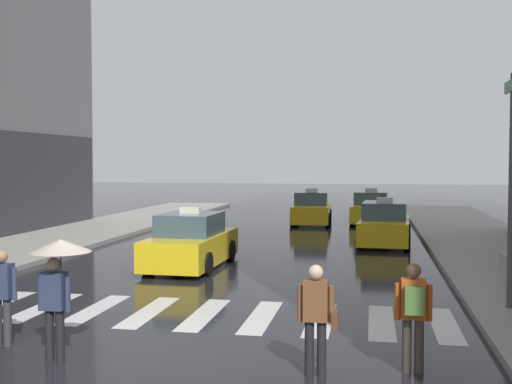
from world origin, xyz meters
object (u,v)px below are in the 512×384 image
at_px(pedestrian_with_umbrella, 58,266).
at_px(taxi_second, 385,225).
at_px(pedestrian_with_handbag, 317,313).
at_px(pedestrian_plain_coat, 2,291).
at_px(taxi_third, 312,209).
at_px(taxi_fourth, 371,209).
at_px(pedestrian_with_backpack, 413,309).
at_px(taxi_lead, 191,243).

bearing_deg(pedestrian_with_umbrella, taxi_second, 70.77).
distance_m(pedestrian_with_handbag, pedestrian_plain_coat, 5.46).
xyz_separation_m(taxi_second, taxi_third, (-3.48, 7.49, 0.00)).
relative_size(taxi_second, pedestrian_with_handbag, 2.81).
relative_size(taxi_third, pedestrian_with_handbag, 2.79).
relative_size(taxi_third, taxi_fourth, 0.99).
height_order(taxi_second, taxi_third, same).
relative_size(pedestrian_with_backpack, pedestrian_plain_coat, 1.00).
xyz_separation_m(taxi_lead, taxi_third, (2.32, 13.81, 0.00)).
bearing_deg(pedestrian_plain_coat, pedestrian_with_backpack, -1.89).
bearing_deg(taxi_lead, pedestrian_with_backpack, -55.62).
xyz_separation_m(taxi_third, pedestrian_plain_coat, (-3.24, -22.23, 0.21)).
height_order(taxi_lead, pedestrian_plain_coat, taxi_lead).
distance_m(taxi_fourth, pedestrian_plain_coat, 23.80).
distance_m(taxi_second, pedestrian_with_backpack, 14.97).
height_order(taxi_third, pedestrian_plain_coat, taxi_third).
height_order(taxi_fourth, pedestrian_plain_coat, taxi_fourth).
bearing_deg(pedestrian_with_backpack, pedestrian_plain_coat, 178.11).
xyz_separation_m(taxi_third, pedestrian_with_handbag, (2.19, -22.81, 0.21)).
bearing_deg(taxi_second, taxi_fourth, 93.50).
bearing_deg(taxi_lead, taxi_third, 80.44).
relative_size(taxi_third, pedestrian_with_backpack, 2.79).
xyz_separation_m(taxi_lead, pedestrian_with_umbrella, (0.45, -9.03, 0.79)).
xyz_separation_m(taxi_second, pedestrian_with_umbrella, (-5.35, -15.35, 0.79)).
bearing_deg(pedestrian_with_handbag, taxi_fourth, 88.09).
distance_m(taxi_fourth, pedestrian_with_umbrella, 24.09).
relative_size(pedestrian_with_umbrella, pedestrian_plain_coat, 1.18).
bearing_deg(taxi_third, pedestrian_with_umbrella, -94.70).
height_order(pedestrian_with_backpack, pedestrian_with_handbag, same).
height_order(taxi_fourth, pedestrian_with_handbag, taxi_fourth).
distance_m(pedestrian_with_umbrella, pedestrian_with_backpack, 5.51).
relative_size(pedestrian_with_backpack, pedestrian_with_handbag, 1.00).
xyz_separation_m(taxi_third, pedestrian_with_umbrella, (-1.88, -22.84, 0.79)).
height_order(taxi_fourth, pedestrian_with_umbrella, pedestrian_with_umbrella).
relative_size(taxi_lead, pedestrian_with_backpack, 2.77).
bearing_deg(pedestrian_plain_coat, taxi_fourth, 74.87).
distance_m(pedestrian_with_backpack, pedestrian_plain_coat, 6.84).
bearing_deg(taxi_third, pedestrian_plain_coat, -98.29).
height_order(taxi_lead, taxi_fourth, same).
distance_m(taxi_fourth, pedestrian_with_backpack, 23.21).
height_order(taxi_third, taxi_fourth, same).
bearing_deg(pedestrian_with_umbrella, pedestrian_with_handbag, 0.45).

